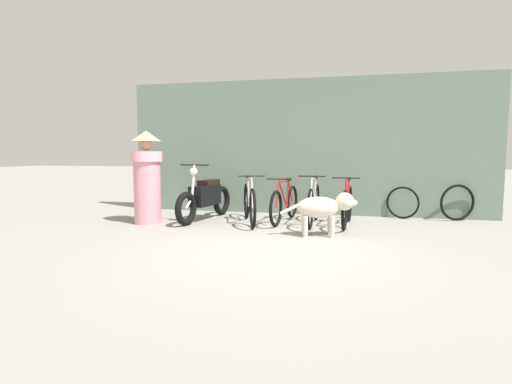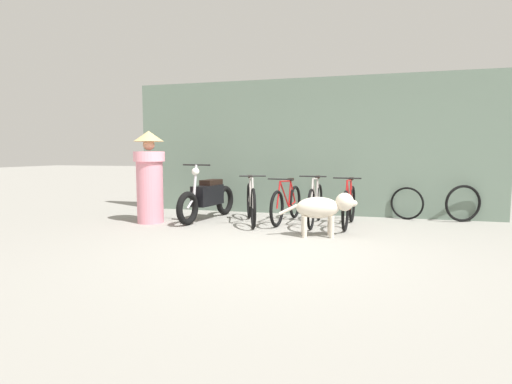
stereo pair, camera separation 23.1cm
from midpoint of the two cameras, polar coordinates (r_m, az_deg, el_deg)
The scene contains 11 objects.
ground_plane at distance 5.35m, azimuth 3.69°, elevation -8.22°, with size 60.00×60.00×0.00m, color gray.
shop_wall_back at distance 8.43m, azimuth 8.18°, elevation 6.37°, with size 7.54×0.20×2.80m.
bicycle_0 at distance 7.30m, azimuth 0.19°, elevation -1.59°, with size 0.68×1.69×0.89m.
bicycle_1 at distance 7.41m, azimuth 5.28°, elevation -1.71°, with size 0.46×1.68×0.83m.
bicycle_2 at distance 7.20m, azimuth 9.39°, elevation -1.74°, with size 0.46×1.68×0.90m.
bicycle_3 at distance 7.16m, azimuth 14.05°, elevation -1.95°, with size 0.46×1.62×0.88m.
motorcycle at distance 7.68m, azimuth -6.09°, elevation -0.85°, with size 0.58×1.93×1.08m.
stray_dog at distance 6.18m, azimuth 10.72°, elevation -2.21°, with size 1.18×0.49×0.68m.
person_in_robes at distance 7.50m, azimuth -14.11°, elevation 2.31°, with size 0.61×0.61×1.68m.
spare_tire_left at distance 8.23m, azimuth 21.53°, elevation -1.52°, with size 0.60×0.27×0.63m.
spare_tire_right at distance 8.39m, azimuth 28.18°, elevation -1.45°, with size 0.67×0.27×0.69m.
Camera 2 is at (1.13, -5.07, 1.28)m, focal length 28.00 mm.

